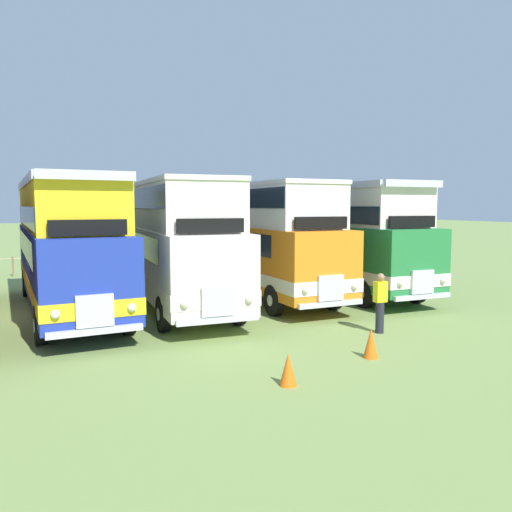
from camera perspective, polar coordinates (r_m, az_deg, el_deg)
name	(u,v)px	position (r m, az deg, el deg)	size (l,w,h in m)	color
ground_plane	(9,318)	(18.60, -25.91, -6.22)	(200.00, 200.00, 0.00)	#7A934C
bus_fifth_in_row	(66,243)	(18.64, -20.57, 1.35)	(2.90, 11.64, 4.52)	#1E339E
bus_sixth_in_row	(171,237)	(19.18, -9.54, 2.09)	(3.22, 11.76, 4.49)	silver
bus_seventh_in_row	(261,235)	(20.35, 0.54, 2.34)	(2.67, 10.19, 4.49)	orange
bus_eighth_in_row	(334,235)	(22.41, 8.75, 2.31)	(2.96, 11.27, 4.52)	#237538
cone_near_end	(288,369)	(10.58, 3.63, -12.57)	(0.36, 0.36, 0.68)	orange
cone_mid_row	(371,343)	(12.66, 12.75, -9.49)	(0.36, 0.36, 0.73)	orange
marshal_person	(380,302)	(15.03, 13.74, -5.08)	(0.36, 0.24, 1.73)	#23232D
rope_fence_line	(13,263)	(29.00, -25.61, -0.71)	(31.76, 0.08, 1.05)	#8C704C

